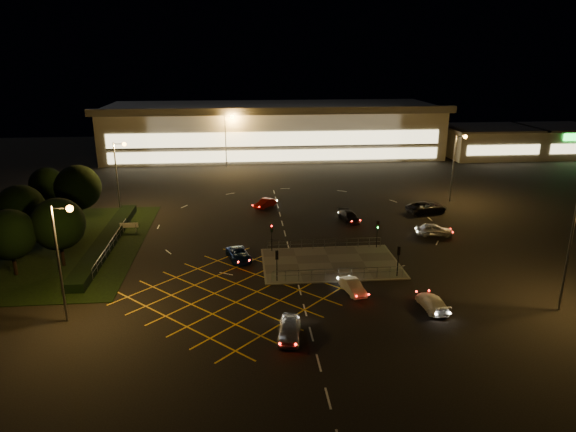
{
  "coord_description": "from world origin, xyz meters",
  "views": [
    {
      "loc": [
        -7.19,
        -51.68,
        21.3
      ],
      "look_at": [
        -1.54,
        8.8,
        2.0
      ],
      "focal_mm": 32.0,
      "sensor_mm": 36.0,
      "label": 1
    }
  ],
  "objects": [
    {
      "name": "retail_unit_b",
      "position": [
        62.0,
        53.96,
        3.22
      ],
      "size": [
        14.8,
        14.8,
        6.35
      ],
      "color": "beige",
      "rests_on": "ground"
    },
    {
      "name": "tree_c",
      "position": [
        -28.0,
        14.0,
        4.95
      ],
      "size": [
        5.76,
        5.76,
        7.84
      ],
      "color": "black",
      "rests_on": "ground"
    },
    {
      "name": "car_east_grey",
      "position": [
        18.45,
        14.76,
        0.78
      ],
      "size": [
        6.08,
        3.83,
        1.56
      ],
      "primitive_type": "imported",
      "rotation": [
        0.0,
        0.0,
        1.8
      ],
      "color": "black",
      "rests_on": "ground"
    },
    {
      "name": "ground",
      "position": [
        0.0,
        0.0,
        0.0
      ],
      "size": [
        180.0,
        180.0,
        0.0
      ],
      "primitive_type": "plane",
      "color": "black",
      "rests_on": "ground"
    },
    {
      "name": "tree_b",
      "position": [
        -32.0,
        6.0,
        4.64
      ],
      "size": [
        5.4,
        5.4,
        7.35
      ],
      "color": "black",
      "rests_on": "ground"
    },
    {
      "name": "signal_se",
      "position": [
        8.0,
        -5.99,
        2.37
      ],
      "size": [
        0.28,
        0.3,
        3.15
      ],
      "rotation": [
        0.0,
        0.0,
        3.14
      ],
      "color": "black",
      "rests_on": "pedestrian_island"
    },
    {
      "name": "tree_a",
      "position": [
        -30.0,
        -2.0,
        4.33
      ],
      "size": [
        5.04,
        5.04,
        6.86
      ],
      "color": "black",
      "rests_on": "ground"
    },
    {
      "name": "car_near_silver",
      "position": [
        -3.79,
        -16.35,
        0.73
      ],
      "size": [
        2.37,
        4.52,
        1.47
      ],
      "primitive_type": "imported",
      "rotation": [
        0.0,
        0.0,
        6.13
      ],
      "color": "silver",
      "rests_on": "ground"
    },
    {
      "name": "car_left_blue",
      "position": [
        -7.69,
        -0.09,
        0.63
      ],
      "size": [
        3.13,
        4.9,
        1.26
      ],
      "primitive_type": "imported",
      "rotation": [
        0.0,
        0.0,
        0.25
      ],
      "color": "navy",
      "rests_on": "ground"
    },
    {
      "name": "streetlight_se",
      "position": [
        20.44,
        -14.0,
        6.56
      ],
      "size": [
        1.78,
        0.56,
        10.03
      ],
      "color": "slate",
      "rests_on": "ground"
    },
    {
      "name": "streetlight_ne",
      "position": [
        24.44,
        20.0,
        6.56
      ],
      "size": [
        1.78,
        0.56,
        10.03
      ],
      "color": "slate",
      "rests_on": "ground"
    },
    {
      "name": "grass_verge",
      "position": [
        -28.0,
        6.0,
        0.04
      ],
      "size": [
        18.0,
        30.0,
        0.08
      ],
      "primitive_type": "cube",
      "color": "black",
      "rests_on": "ground"
    },
    {
      "name": "streetlight_nw",
      "position": [
        -23.56,
        18.0,
        6.56
      ],
      "size": [
        1.78,
        0.56,
        10.03
      ],
      "color": "slate",
      "rests_on": "ground"
    },
    {
      "name": "car_circ_red",
      "position": [
        -3.87,
        19.5,
        0.63
      ],
      "size": [
        3.5,
        3.73,
        1.25
      ],
      "primitive_type": "imported",
      "rotation": [
        0.0,
        0.0,
        5.56
      ],
      "color": "maroon",
      "rests_on": "ground"
    },
    {
      "name": "car_right_silver",
      "position": [
        16.11,
        5.56,
        0.75
      ],
      "size": [
        4.67,
        2.51,
        1.51
      ],
      "primitive_type": "imported",
      "rotation": [
        0.0,
        0.0,
        1.4
      ],
      "color": "silver",
      "rests_on": "ground"
    },
    {
      "name": "streetlight_far_left",
      "position": [
        -9.56,
        48.0,
        6.56
      ],
      "size": [
        1.78,
        0.56,
        10.03
      ],
      "color": "slate",
      "rests_on": "ground"
    },
    {
      "name": "car_far_dkgrey",
      "position": [
        6.94,
        12.1,
        0.64
      ],
      "size": [
        2.7,
        4.67,
        1.27
      ],
      "primitive_type": "imported",
      "rotation": [
        0.0,
        0.0,
        0.22
      ],
      "color": "black",
      "rests_on": "ground"
    },
    {
      "name": "car_queue_white",
      "position": [
        2.84,
        -9.0,
        0.61
      ],
      "size": [
        2.08,
        3.92,
        1.23
      ],
      "primitive_type": "imported",
      "rotation": [
        0.0,
        0.0,
        0.22
      ],
      "color": "silver",
      "rests_on": "ground"
    },
    {
      "name": "signal_nw",
      "position": [
        -4.0,
        1.99,
        2.37
      ],
      "size": [
        0.28,
        0.3,
        3.15
      ],
      "color": "black",
      "rests_on": "pedestrian_island"
    },
    {
      "name": "signal_ne",
      "position": [
        8.0,
        1.99,
        2.37
      ],
      "size": [
        0.28,
        0.3,
        3.15
      ],
      "color": "black",
      "rests_on": "pedestrian_island"
    },
    {
      "name": "pedestrian_island",
      "position": [
        2.0,
        -2.0,
        0.06
      ],
      "size": [
        14.0,
        9.0,
        0.12
      ],
      "primitive_type": "cube",
      "color": "#4C4944",
      "rests_on": "ground"
    },
    {
      "name": "car_approach_white",
      "position": [
        9.08,
        -12.79,
        0.62
      ],
      "size": [
        1.98,
        4.34,
        1.23
      ],
      "primitive_type": "imported",
      "rotation": [
        0.0,
        0.0,
        3.2
      ],
      "color": "white",
      "rests_on": "ground"
    },
    {
      "name": "retail_unit_a",
      "position": [
        46.0,
        53.97,
        3.21
      ],
      "size": [
        18.8,
        14.8,
        6.35
      ],
      "color": "beige",
      "rests_on": "ground"
    },
    {
      "name": "supermarket",
      "position": [
        0.0,
        61.95,
        5.31
      ],
      "size": [
        72.0,
        26.5,
        10.5
      ],
      "color": "beige",
      "rests_on": "ground"
    },
    {
      "name": "tree_d",
      "position": [
        -34.0,
        20.0,
        4.02
      ],
      "size": [
        4.68,
        4.68,
        6.37
      ],
      "color": "black",
      "rests_on": "ground"
    },
    {
      "name": "streetlight_sw",
      "position": [
        -21.56,
        -12.0,
        6.56
      ],
      "size": [
        1.78,
        0.56,
        10.03
      ],
      "color": "slate",
      "rests_on": "ground"
    },
    {
      "name": "signal_sw",
      "position": [
        -4.0,
        -5.99,
        2.37
      ],
      "size": [
        0.28,
        0.3,
        3.15
      ],
      "rotation": [
        0.0,
        0.0,
        3.14
      ],
      "color": "black",
      "rests_on": "pedestrian_island"
    },
    {
      "name": "tree_e",
      "position": [
        -26.0,
        0.0,
        4.64
      ],
      "size": [
        5.4,
        5.4,
        7.35
      ],
      "color": "black",
      "rests_on": "ground"
    },
    {
      "name": "streetlight_far_right",
      "position": [
        30.44,
        50.0,
        6.56
      ],
      "size": [
        1.78,
        0.56,
        10.03
      ],
      "color": "slate",
      "rests_on": "ground"
    },
    {
      "name": "hedge",
      "position": [
        -23.0,
        6.0,
        0.5
      ],
      "size": [
        2.0,
        26.0,
        1.0
      ],
      "primitive_type": "cube",
      "color": "black",
      "rests_on": "ground"
    }
  ]
}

